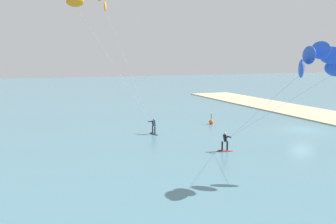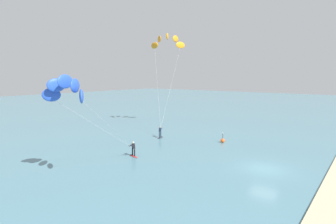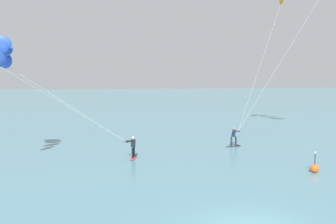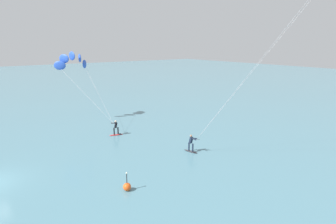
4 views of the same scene
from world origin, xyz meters
The scene contains 2 objects.
kitesurfer_nearshore centered at (-13.17, 11.43, 7.48)m, with size 10.06×4.56×8.94m.
marker_buoy centered at (6.86, 7.80, 0.30)m, with size 0.56×0.56×1.38m.
Camera 3 is at (-4.92, -13.36, 6.55)m, focal length 37.63 mm.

